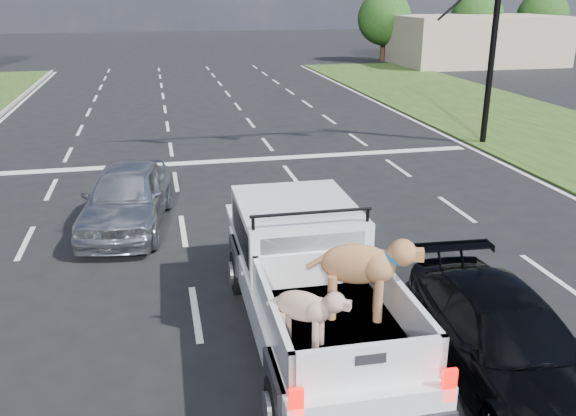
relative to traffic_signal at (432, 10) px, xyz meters
name	(u,v)px	position (x,y,z in m)	size (l,w,h in m)	color
ground	(293,303)	(-7.20, -10.50, -4.73)	(160.00, 160.00, 0.00)	black
road_markings	(241,192)	(-7.20, -3.94, -4.72)	(17.75, 60.00, 0.01)	silver
traffic_signal	(432,10)	(0.00, 0.00, 0.00)	(9.11, 0.31, 7.00)	black
building_right	(477,40)	(14.80, 23.50, -2.93)	(12.00, 7.00, 3.60)	tan
tree_far_d	(384,18)	(8.80, 27.50, -1.44)	(4.20, 4.20, 5.40)	#332114
tree_far_e	(477,17)	(16.80, 27.50, -1.44)	(4.20, 4.20, 5.40)	#332114
tree_far_f	(542,17)	(22.80, 27.50, -1.44)	(4.20, 4.20, 5.40)	#332114
pickup_truck	(312,279)	(-7.14, -11.61, -3.71)	(2.35, 5.75, 2.15)	black
silver_sedan	(127,197)	(-10.19, -5.96, -3.97)	(1.79, 4.44, 1.51)	#ACAFB3
black_coupe	(504,340)	(-4.76, -13.37, -4.08)	(1.82, 4.47, 1.30)	black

